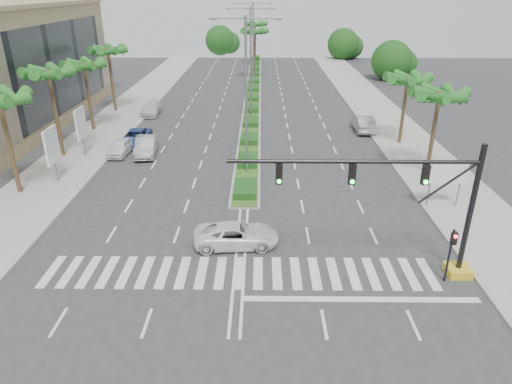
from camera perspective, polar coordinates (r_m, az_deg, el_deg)
ground at (r=24.54m, az=-2.11°, el=-10.05°), size 160.00×160.00×0.00m
footpath_right at (r=44.80m, az=19.00°, el=5.06°), size 6.00×120.00×0.15m
footpath_left at (r=45.54m, az=-20.48°, el=5.14°), size 6.00×120.00×0.15m
median at (r=66.67m, az=-0.36°, el=12.41°), size 2.20×75.00×0.20m
median_grass at (r=66.65m, az=-0.36°, el=12.51°), size 1.80×75.00×0.04m
signal_gantry at (r=24.16m, az=20.32°, el=-2.78°), size 12.60×1.20×7.20m
pedestrian_signal at (r=24.74m, az=23.25°, el=-6.38°), size 0.28×0.36×3.00m
direction_sign at (r=32.86m, az=22.74°, el=2.06°), size 2.70×0.11×3.40m
billboard_near at (r=37.43m, az=-24.17°, el=5.24°), size 0.18×2.10×4.35m
billboard_far at (r=42.71m, az=-21.05°, el=7.92°), size 0.18×2.10×4.35m
palm_left_near at (r=35.71m, az=-29.40°, el=9.67°), size 4.57×4.68×7.55m
palm_left_mid at (r=42.63m, az=-24.46°, el=13.08°), size 4.57×4.68×7.95m
palm_left_far at (r=50.02m, az=-20.68°, el=14.37°), size 4.57×4.68×7.35m
palm_left_end at (r=57.44m, az=-17.98°, el=16.23°), size 4.57×4.68×7.75m
palm_right_near at (r=37.54m, az=21.91°, el=10.85°), size 4.57×4.68×7.05m
palm_right_far at (r=45.01m, az=18.40°, el=12.96°), size 4.57×4.68×6.75m
palm_median_a at (r=75.54m, az=-0.24°, el=19.24°), size 4.57×4.68×8.05m
palm_median_b at (r=90.49m, az=-0.09°, el=20.08°), size 4.57×4.68×8.05m
streetlight_near at (r=34.97m, az=-1.24°, el=12.69°), size 5.10×0.25×12.00m
streetlight_mid at (r=50.74m, az=-0.67°, el=16.33°), size 5.10×0.25×12.00m
streetlight_far at (r=66.62m, az=-0.36°, el=18.24°), size 5.10×0.25×12.00m
car_parked_a at (r=42.84m, az=-16.58°, el=5.39°), size 1.92×4.12×1.37m
car_parked_b at (r=42.22m, az=-13.58°, el=5.62°), size 2.25×5.03×1.60m
car_parked_c at (r=45.46m, az=-14.80°, el=6.65°), size 2.39×4.93×1.35m
car_parked_d at (r=55.98m, az=-12.94°, el=10.11°), size 1.95×4.75×1.38m
car_crossing at (r=26.59m, az=-2.47°, el=-5.38°), size 5.09×2.65×1.37m
car_right at (r=49.36m, az=13.25°, el=8.37°), size 1.74×4.99×1.64m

